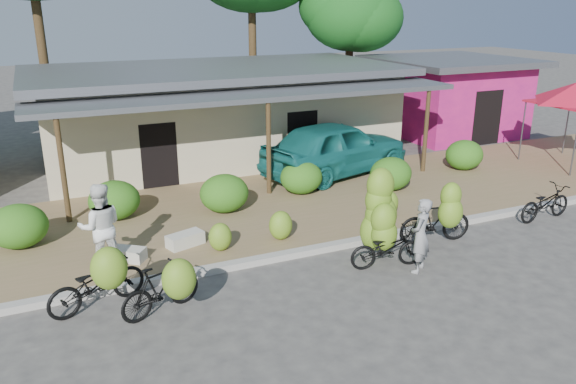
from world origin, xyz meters
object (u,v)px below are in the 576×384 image
bike_center (382,226)px  bike_far_left (99,281)px  sack_far (128,254)px  bystander (101,227)px  sack_near (185,240)px  vendor (420,236)px  bike_far_right (545,203)px  teal_van (336,148)px  bike_right (439,217)px  tree_near_right (346,11)px  bike_left (165,287)px

bike_center → bike_far_left: bearing=97.2°
sack_far → bystander: size_ratio=0.40×
sack_near → bystander: 2.08m
bike_far_left → bystander: 1.62m
sack_far → vendor: 6.36m
bike_far_left → sack_near: (2.12, 1.98, -0.33)m
bike_far_right → teal_van: teal_van is taller
bike_right → bike_far_right: bike_right is taller
bike_far_left → sack_far: (0.78, 1.74, -0.34)m
vendor → bike_far_left: bearing=-48.0°
sack_near → vendor: size_ratio=0.52×
teal_van → tree_near_right: bearing=-46.8°
bike_far_left → teal_van: (8.10, 5.62, 0.42)m
bike_left → vendor: (5.36, -0.40, 0.22)m
tree_near_right → vendor: 16.23m
bystander → teal_van: size_ratio=0.36×
bike_far_left → sack_far: size_ratio=2.69×
sack_near → bike_far_left: bearing=-137.0°
vendor → bike_left: bearing=-42.3°
bike_center → sack_near: 4.54m
bike_center → teal_van: bike_center is taller
bike_far_left → bike_left: bike_far_left is taller
bike_far_right → teal_van: (-3.23, 5.62, 0.55)m
bike_far_left → bike_center: (5.97, -0.36, 0.24)m
bike_left → bike_center: 4.91m
bike_far_left → sack_near: size_ratio=2.38×
tree_near_right → bystander: bearing=-136.7°
sack_far → vendor: (5.65, -2.85, 0.56)m
bike_far_left → sack_far: 1.93m
vendor → teal_van: 6.94m
tree_near_right → bike_left: size_ratio=3.98×
bike_center → vendor: size_ratio=1.28×
bike_left → bystander: 2.44m
tree_near_right → bike_center: bearing=-116.3°
sack_near → bike_left: bearing=-111.2°
bike_right → sack_near: bearing=80.2°
sack_far → teal_van: size_ratio=0.14×
teal_van → bike_center: bearing=144.6°
sack_far → teal_van: (7.32, 3.88, 0.76)m
tree_near_right → bike_right: tree_near_right is taller
bike_far_right → bystander: 11.19m
bike_center → vendor: 0.88m
vendor → teal_van: teal_van is taller
bike_far_left → bike_left: bearing=-142.0°
bike_center → sack_near: bearing=69.3°
bike_left → bike_center: (4.89, 0.36, 0.24)m
bike_left → teal_van: (7.02, 6.34, 0.42)m
teal_van → bystander: bearing=101.7°
bike_left → vendor: vendor is taller
tree_near_right → bike_far_right: tree_near_right is taller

